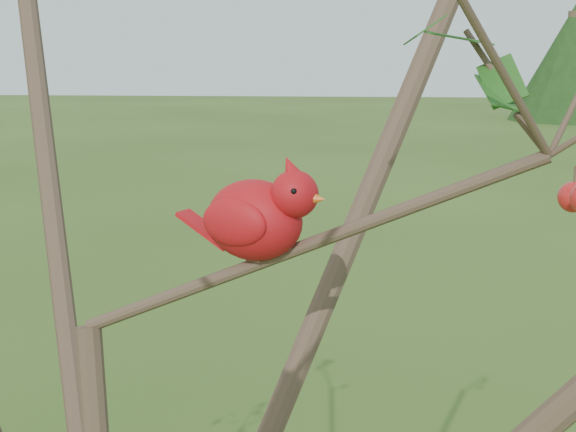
% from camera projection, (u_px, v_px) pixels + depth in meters
% --- Properties ---
extents(crabapple_tree, '(2.35, 2.05, 2.95)m').
position_uv_depth(crabapple_tree, '(112.00, 224.00, 1.06)').
color(crabapple_tree, '#473426').
rests_on(crabapple_tree, ground).
extents(cardinal, '(0.21, 0.15, 0.15)m').
position_uv_depth(cardinal, '(259.00, 216.00, 1.14)').
color(cardinal, red).
rests_on(cardinal, ground).
extents(distant_trees, '(37.03, 11.29, 3.66)m').
position_uv_depth(distant_trees, '(231.00, 71.00, 24.99)').
color(distant_trees, '#473426').
rests_on(distant_trees, ground).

